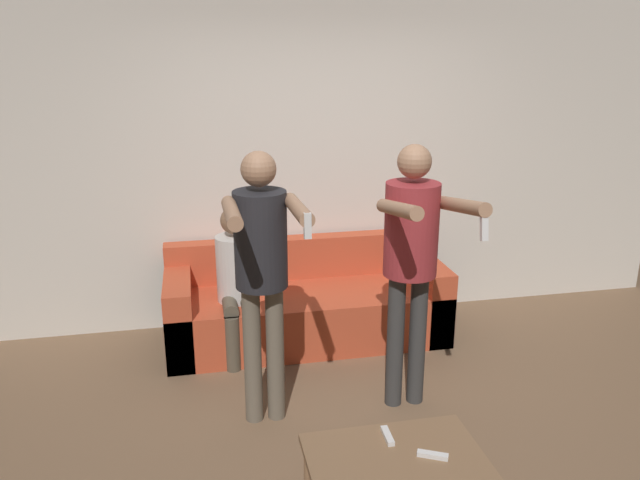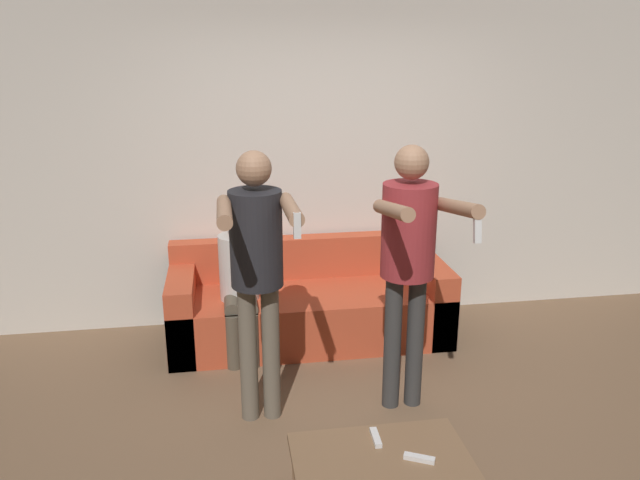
# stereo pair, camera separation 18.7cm
# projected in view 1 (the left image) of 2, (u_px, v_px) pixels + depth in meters

# --- Properties ---
(ground_plane) EXTENTS (14.00, 14.00, 0.00)m
(ground_plane) POSITION_uv_depth(u_px,v_px,m) (374.00, 435.00, 3.78)
(ground_plane) COLOR brown
(wall_back) EXTENTS (6.40, 0.06, 2.70)m
(wall_back) POSITION_uv_depth(u_px,v_px,m) (314.00, 162.00, 5.10)
(wall_back) COLOR silver
(wall_back) RESTS_ON ground_plane
(couch) EXTENTS (2.18, 0.81, 0.76)m
(couch) POSITION_uv_depth(u_px,v_px,m) (306.00, 306.00, 4.99)
(couch) COLOR #C64C2D
(couch) RESTS_ON ground_plane
(person_standing_left) EXTENTS (0.43, 0.73, 1.70)m
(person_standing_left) POSITION_uv_depth(u_px,v_px,m) (262.00, 260.00, 3.62)
(person_standing_left) COLOR #6B6051
(person_standing_left) RESTS_ON ground_plane
(person_standing_right) EXTENTS (0.45, 0.76, 1.71)m
(person_standing_right) POSITION_uv_depth(u_px,v_px,m) (412.00, 247.00, 3.80)
(person_standing_right) COLOR #383838
(person_standing_right) RESTS_ON ground_plane
(person_seated) EXTENTS (0.30, 0.52, 1.14)m
(person_seated) POSITION_uv_depth(u_px,v_px,m) (237.00, 277.00, 4.62)
(person_seated) COLOR brown
(person_seated) RESTS_ON ground_plane
(coffee_table) EXTENTS (0.87, 0.55, 0.35)m
(coffee_table) POSITION_uv_depth(u_px,v_px,m) (395.00, 462.00, 3.05)
(coffee_table) COLOR #846042
(coffee_table) RESTS_ON ground_plane
(remote_near) EXTENTS (0.15, 0.10, 0.02)m
(remote_near) POSITION_uv_depth(u_px,v_px,m) (433.00, 455.00, 3.03)
(remote_near) COLOR white
(remote_near) RESTS_ON coffee_table
(remote_far) EXTENTS (0.04, 0.15, 0.02)m
(remote_far) POSITION_uv_depth(u_px,v_px,m) (387.00, 436.00, 3.18)
(remote_far) COLOR white
(remote_far) RESTS_ON coffee_table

